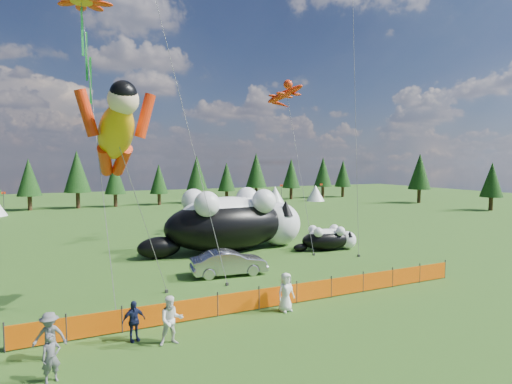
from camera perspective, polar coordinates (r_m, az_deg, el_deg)
ground at (r=22.11m, az=-0.54°, el=-13.57°), size 160.00×160.00×0.00m
safety_fence at (r=19.39m, az=3.19°, el=-14.60°), size 22.06×0.06×1.10m
tree_line at (r=64.86m, az=-16.95°, el=1.61°), size 90.00×4.00×8.00m
festival_tents at (r=62.61m, az=-6.25°, el=-0.70°), size 50.00×3.20×2.80m
cat_large at (r=30.87m, az=-3.15°, el=-4.16°), size 13.16×5.16×4.75m
cat_small at (r=31.60m, az=10.32°, el=-6.53°), size 5.17×2.49×1.88m
car at (r=24.39m, az=-3.89°, el=-10.04°), size 4.68×2.04×1.50m
spectator_a at (r=14.70m, az=-27.23°, el=-20.31°), size 0.64×0.51×1.53m
spectator_b at (r=15.84m, az=-12.01°, el=-17.49°), size 0.92×0.57×1.84m
spectator_c at (r=16.50m, az=-17.09°, el=-17.20°), size 1.00×0.68×1.56m
spectator_d at (r=16.02m, az=-27.40°, el=-17.89°), size 1.20×0.80×1.70m
spectator_e at (r=18.71m, az=4.29°, el=-14.07°), size 0.95×0.70×1.77m
superhero_kite at (r=17.86m, az=-19.40°, el=7.91°), size 4.81×5.12×10.47m
gecko_kite at (r=37.47m, az=4.15°, el=13.77°), size 5.27×11.14×15.33m
flower_kite at (r=22.61m, az=-23.66°, el=23.35°), size 3.39×6.59×15.13m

